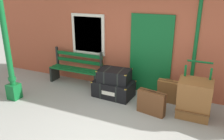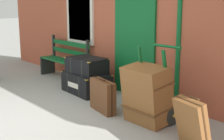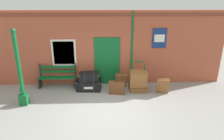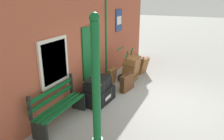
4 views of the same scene
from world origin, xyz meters
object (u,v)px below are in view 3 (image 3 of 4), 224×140
at_px(large_brown_trunk, 138,81).
at_px(suitcase_beige, 117,88).
at_px(lamp_post, 20,78).
at_px(suitcase_umber, 163,86).
at_px(steamer_trunk_base, 89,85).
at_px(porters_trolley, 137,84).
at_px(suitcase_charcoal, 121,80).
at_px(platform_bench, 58,77).
at_px(steamer_trunk_middle, 89,77).

bearing_deg(large_brown_trunk, suitcase_beige, -168.65).
xyz_separation_m(lamp_post, suitcase_umber, (5.26, 0.70, -0.70)).
bearing_deg(steamer_trunk_base, porters_trolley, -3.64).
xyz_separation_m(large_brown_trunk, suitcase_charcoal, (-0.64, 0.51, -0.16)).
height_order(lamp_post, suitcase_umber, lamp_post).
relative_size(platform_bench, porters_trolley, 1.34).
xyz_separation_m(suitcase_umber, suitcase_charcoal, (-1.61, 0.70, -0.03)).
xyz_separation_m(steamer_trunk_middle, porters_trolley, (2.00, -0.13, -0.31)).
distance_m(lamp_post, suitcase_beige, 3.56).
relative_size(lamp_post, suitcase_charcoal, 4.36).
height_order(steamer_trunk_base, suitcase_beige, suitcase_beige).
relative_size(steamer_trunk_middle, suitcase_charcoal, 1.33).
height_order(lamp_post, suitcase_beige, lamp_post).
xyz_separation_m(lamp_post, suitcase_beige, (3.41, 0.71, -0.76)).
relative_size(suitcase_beige, suitcase_charcoal, 1.04).
distance_m(steamer_trunk_middle, suitcase_beige, 1.26).
distance_m(steamer_trunk_base, steamer_trunk_middle, 0.37).
bearing_deg(porters_trolley, platform_bench, 172.05).
height_order(platform_bench, large_brown_trunk, platform_bench).
height_order(steamer_trunk_base, large_brown_trunk, large_brown_trunk).
height_order(steamer_trunk_middle, suitcase_beige, steamer_trunk_middle).
bearing_deg(platform_bench, suitcase_beige, -18.19).
relative_size(steamer_trunk_base, porters_trolley, 0.88).
xyz_separation_m(platform_bench, steamer_trunk_middle, (1.38, -0.34, 0.14)).
distance_m(platform_bench, suitcase_charcoal, 2.75).
bearing_deg(suitcase_beige, suitcase_umber, -0.26).
bearing_deg(steamer_trunk_middle, porters_trolley, -3.75).
relative_size(lamp_post, large_brown_trunk, 2.96).
bearing_deg(steamer_trunk_middle, platform_bench, 166.14).
bearing_deg(platform_bench, large_brown_trunk, -10.85).
relative_size(large_brown_trunk, suitcase_charcoal, 1.47).
distance_m(suitcase_beige, suitcase_charcoal, 0.73).
relative_size(steamer_trunk_base, large_brown_trunk, 1.13).
relative_size(porters_trolley, suitcase_umber, 1.76).
bearing_deg(suitcase_charcoal, suitcase_beige, -108.91).
height_order(porters_trolley, suitcase_beige, porters_trolley).
relative_size(steamer_trunk_base, suitcase_beige, 1.59).
distance_m(platform_bench, large_brown_trunk, 3.44).
distance_m(lamp_post, steamer_trunk_middle, 2.62).
xyz_separation_m(platform_bench, suitcase_charcoal, (2.74, -0.13, -0.14)).
distance_m(lamp_post, platform_bench, 1.88).
bearing_deg(steamer_trunk_middle, suitcase_charcoal, 8.64).
distance_m(large_brown_trunk, suitcase_beige, 0.91).
distance_m(platform_bench, porters_trolley, 3.42).
height_order(platform_bench, suitcase_beige, platform_bench).
bearing_deg(suitcase_umber, steamer_trunk_base, 170.73).
bearing_deg(suitcase_charcoal, suitcase_umber, -23.35).
bearing_deg(suitcase_umber, steamer_trunk_middle, 170.63).
distance_m(steamer_trunk_base, suitcase_umber, 3.03).
height_order(large_brown_trunk, suitcase_charcoal, large_brown_trunk).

